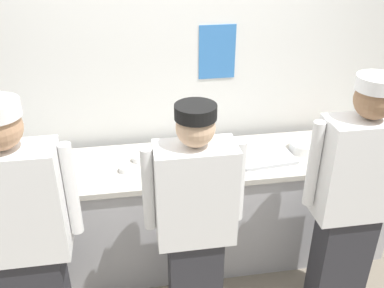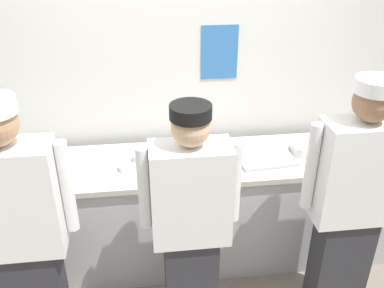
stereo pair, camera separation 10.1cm
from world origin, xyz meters
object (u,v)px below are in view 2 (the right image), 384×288
mixing_bowl_steel (20,167)px  sheet_tray (264,157)px  chef_far_right (351,203)px  ramekin_green_sauce (139,157)px  chef_center (191,224)px  chef_near_left (21,234)px  plate_stack_front (305,149)px  deli_cup (164,167)px  ramekin_yellow_sauce (125,167)px  ramekin_red_sauce (214,154)px  squeeze_bottle_primary (324,134)px

mixing_bowl_steel → sheet_tray: mixing_bowl_steel is taller
chef_far_right → ramekin_green_sauce: size_ratio=17.57×
mixing_bowl_steel → ramekin_green_sauce: bearing=6.5°
chef_center → chef_far_right: size_ratio=0.94×
chef_near_left → sheet_tray: size_ratio=4.33×
chef_center → plate_stack_front: 1.17m
chef_far_right → deli_cup: size_ratio=19.23×
mixing_bowl_steel → ramekin_yellow_sauce: 0.71m
mixing_bowl_steel → ramekin_red_sauce: bearing=3.4°
chef_far_right → plate_stack_front: size_ratio=8.11×
chef_near_left → ramekin_yellow_sauce: chef_near_left is taller
ramekin_red_sauce → deli_cup: (-0.38, -0.19, 0.03)m
chef_near_left → chef_center: 0.95m
squeeze_bottle_primary → ramekin_red_sauce: bearing=-176.1°
deli_cup → chef_far_right: bearing=-25.4°
chef_far_right → mixing_bowl_steel: 2.18m
chef_near_left → ramekin_yellow_sauce: bearing=48.7°
plate_stack_front → sheet_tray: bearing=-172.4°
sheet_tray → deli_cup: bearing=-171.5°
chef_near_left → chef_far_right: size_ratio=1.00×
plate_stack_front → ramekin_green_sauce: bearing=177.8°
chef_near_left → plate_stack_front: 2.02m
plate_stack_front → ramekin_red_sauce: 0.68m
sheet_tray → ramekin_green_sauce: bearing=174.4°
mixing_bowl_steel → ramekin_yellow_sauce: bearing=-3.0°
ramekin_green_sauce → chef_near_left: bearing=-130.6°
chef_far_right → squeeze_bottle_primary: chef_far_right is taller
chef_near_left → ramekin_green_sauce: 1.01m
mixing_bowl_steel → ramekin_yellow_sauce: size_ratio=4.20×
plate_stack_front → ramekin_yellow_sauce: plate_stack_front is taller
sheet_tray → ramekin_yellow_sauce: size_ratio=4.32×
ramekin_yellow_sauce → deli_cup: (0.27, -0.07, 0.02)m
mixing_bowl_steel → ramekin_green_sauce: (0.81, 0.09, -0.03)m
chef_far_right → plate_stack_front: bearing=94.0°
chef_center → plate_stack_front: chef_center is taller
chef_far_right → squeeze_bottle_primary: (0.13, 0.77, 0.08)m
ramekin_red_sauce → mixing_bowl_steel: bearing=-176.6°
squeeze_bottle_primary → ramekin_green_sauce: 1.41m
chef_near_left → ramekin_green_sauce: bearing=49.4°
squeeze_bottle_primary → ramekin_red_sauce: 0.86m
squeeze_bottle_primary → ramekin_yellow_sauce: size_ratio=2.29×
chef_center → deli_cup: 0.55m
ramekin_yellow_sauce → ramekin_green_sauce: bearing=53.1°
ramekin_yellow_sauce → deli_cup: bearing=-14.7°
chef_far_right → squeeze_bottle_primary: bearing=80.6°
chef_near_left → sheet_tray: chef_near_left is taller
chef_far_right → sheet_tray: bearing=120.0°
chef_center → chef_far_right: bearing=0.3°
ramekin_red_sauce → sheet_tray: bearing=-12.2°
squeeze_bottle_primary → deli_cup: 1.26m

